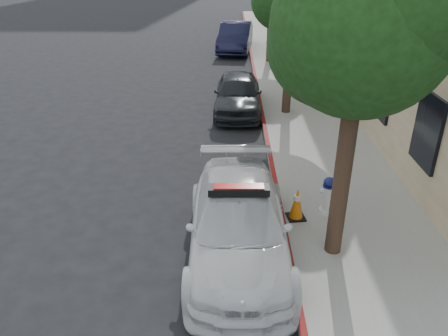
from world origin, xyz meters
TOP-DOWN VIEW (x-y plane):
  - ground at (0.00, 0.00)m, footprint 120.00×120.00m
  - sidewalk at (3.60, 10.00)m, footprint 3.20×50.00m
  - curb_strip at (2.06, 10.00)m, footprint 0.12×50.00m
  - tree_near at (2.93, -2.01)m, footprint 2.92×2.82m
  - police_car at (1.10, -1.93)m, footprint 1.95×4.64m
  - parked_car_mid at (1.20, 6.38)m, footprint 1.73×4.12m
  - parked_car_far at (1.20, 17.17)m, footprint 2.21×5.07m
  - fire_hydrant at (3.04, -0.69)m, footprint 0.36×0.33m
  - traffic_cone at (2.35, -0.89)m, footprint 0.43×0.43m

SIDE VIEW (x-z plane):
  - ground at x=0.00m, z-range 0.00..0.00m
  - sidewalk at x=3.60m, z-range 0.00..0.15m
  - curb_strip at x=2.06m, z-range 0.00..0.15m
  - traffic_cone at x=2.35m, z-range 0.15..0.86m
  - fire_hydrant at x=3.04m, z-range 0.14..0.99m
  - police_car at x=1.10m, z-range -0.07..1.42m
  - parked_car_mid at x=1.20m, z-range 0.00..1.39m
  - parked_car_far at x=1.20m, z-range 0.00..1.62m
  - tree_near at x=2.93m, z-range 1.46..7.08m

